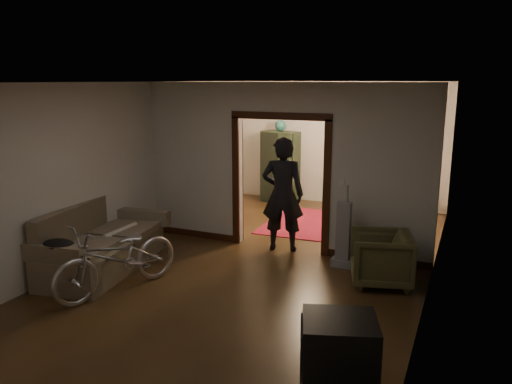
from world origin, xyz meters
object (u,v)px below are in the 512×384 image
Objects in this scene: bicycle at (118,257)px; person at (283,194)px; armchair at (381,258)px; locker at (280,167)px; desk at (383,195)px; sofa at (102,238)px.

person reaches higher than bicycle.
bicycle reaches higher than armchair.
locker is at bearing 107.22° from bicycle.
desk is at bearing 84.57° from bicycle.
person is at bearing 32.69° from sofa.
person reaches higher than desk.
sofa reaches higher than bicycle.
armchair is 2.05m from person.
locker is at bearing -81.34° from person.
locker is (-1.27, 3.19, -0.13)m from person.
bicycle is 5.72m from locker.
bicycle is at bearing -77.78° from locker.
bicycle reaches higher than desk.
person is (-1.79, 0.81, 0.59)m from armchair.
person is 3.44m from desk.
person is at bearing -54.60° from locker.
locker reaches higher than sofa.
person reaches higher than locker.
bicycle is 1.12× the size of locker.
person is at bearing 79.32° from bicycle.
locker reaches higher than armchair.
bicycle is 1.77× the size of desk.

